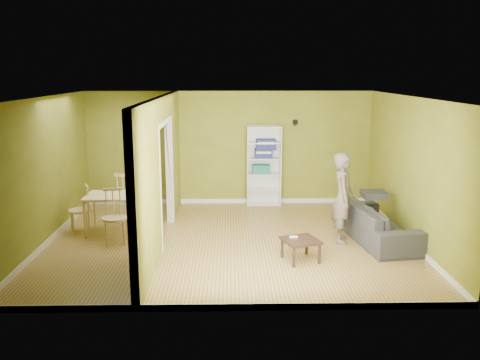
# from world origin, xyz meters

# --- Properties ---
(room_shell) EXTENTS (6.50, 6.50, 6.50)m
(room_shell) POSITION_xyz_m (0.00, 0.00, 1.30)
(room_shell) COLOR tan
(room_shell) RESTS_ON ground
(partition) EXTENTS (0.22, 5.50, 2.60)m
(partition) POSITION_xyz_m (-1.20, 0.00, 1.30)
(partition) COLOR olive
(partition) RESTS_ON ground
(wall_speaker) EXTENTS (0.10, 0.10, 0.10)m
(wall_speaker) POSITION_xyz_m (1.50, 2.69, 1.90)
(wall_speaker) COLOR black
(wall_speaker) RESTS_ON room_shell
(sofa) EXTENTS (2.34, 1.25, 0.85)m
(sofa) POSITION_xyz_m (2.70, 0.05, 0.42)
(sofa) COLOR #2F2F2F
(sofa) RESTS_ON ground
(person) EXTENTS (0.78, 0.65, 1.91)m
(person) POSITION_xyz_m (2.04, -0.02, 0.96)
(person) COLOR slate
(person) RESTS_ON ground
(bookshelf) EXTENTS (0.77, 0.34, 1.83)m
(bookshelf) POSITION_xyz_m (0.79, 2.60, 0.92)
(bookshelf) COLOR white
(bookshelf) RESTS_ON ground
(paper_box_teal) EXTENTS (0.40, 0.26, 0.20)m
(paper_box_teal) POSITION_xyz_m (0.73, 2.56, 0.85)
(paper_box_teal) COLOR #1A7161
(paper_box_teal) RESTS_ON bookshelf
(paper_box_navy_b) EXTENTS (0.39, 0.26, 0.20)m
(paper_box_navy_b) POSITION_xyz_m (0.78, 2.56, 1.21)
(paper_box_navy_b) COLOR navy
(paper_box_navy_b) RESTS_ON bookshelf
(paper_box_navy_c) EXTENTS (0.44, 0.29, 0.23)m
(paper_box_navy_c) POSITION_xyz_m (0.83, 2.56, 1.44)
(paper_box_navy_c) COLOR navy
(paper_box_navy_c) RESTS_ON bookshelf
(coffee_table) EXTENTS (0.54, 0.54, 0.36)m
(coffee_table) POSITION_xyz_m (1.17, -0.97, 0.31)
(coffee_table) COLOR black
(coffee_table) RESTS_ON ground
(game_controller) EXTENTS (0.14, 0.04, 0.03)m
(game_controller) POSITION_xyz_m (1.06, -0.88, 0.38)
(game_controller) COLOR white
(game_controller) RESTS_ON coffee_table
(dining_table) EXTENTS (1.19, 0.79, 0.74)m
(dining_table) POSITION_xyz_m (-2.11, 0.57, 0.67)
(dining_table) COLOR beige
(dining_table) RESTS_ON ground
(chair_left) EXTENTS (0.55, 0.55, 0.91)m
(chair_left) POSITION_xyz_m (-2.86, 0.61, 0.46)
(chair_left) COLOR tan
(chair_left) RESTS_ON ground
(chair_near) EXTENTS (0.55, 0.55, 0.98)m
(chair_near) POSITION_xyz_m (-2.06, -0.04, 0.49)
(chair_near) COLOR tan
(chair_near) RESTS_ON ground
(chair_far) EXTENTS (0.61, 0.61, 1.05)m
(chair_far) POSITION_xyz_m (-2.05, 1.23, 0.53)
(chair_far) COLOR tan
(chair_far) RESTS_ON ground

